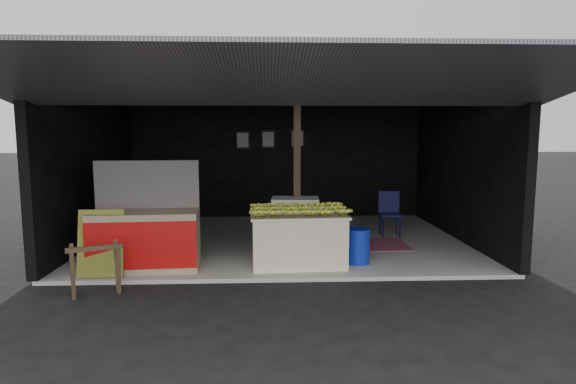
{
  "coord_description": "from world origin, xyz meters",
  "views": [
    {
      "loc": [
        -0.23,
        -6.59,
        2.15
      ],
      "look_at": [
        0.12,
        1.5,
        1.1
      ],
      "focal_mm": 30.0,
      "sensor_mm": 36.0,
      "label": 1
    }
  ],
  "objects_px": {
    "white_crate": "(295,223)",
    "sawhorse": "(95,264)",
    "banana_table": "(298,239)",
    "plastic_chair": "(390,210)",
    "neighbor_stall": "(146,237)",
    "water_barrel": "(358,247)"
  },
  "relations": [
    {
      "from": "white_crate",
      "to": "sawhorse",
      "type": "distance_m",
      "value": 3.47
    },
    {
      "from": "banana_table",
      "to": "plastic_chair",
      "type": "bearing_deg",
      "value": 43.43
    },
    {
      "from": "banana_table",
      "to": "plastic_chair",
      "type": "xyz_separation_m",
      "value": [
        1.95,
        2.04,
        0.11
      ]
    },
    {
      "from": "white_crate",
      "to": "neighbor_stall",
      "type": "relative_size",
      "value": 0.56
    },
    {
      "from": "banana_table",
      "to": "neighbor_stall",
      "type": "bearing_deg",
      "value": -179.88
    },
    {
      "from": "sawhorse",
      "to": "water_barrel",
      "type": "relative_size",
      "value": 1.46
    },
    {
      "from": "sawhorse",
      "to": "neighbor_stall",
      "type": "bearing_deg",
      "value": 46.83
    },
    {
      "from": "white_crate",
      "to": "plastic_chair",
      "type": "distance_m",
      "value": 2.19
    },
    {
      "from": "white_crate",
      "to": "water_barrel",
      "type": "distance_m",
      "value": 1.37
    },
    {
      "from": "plastic_chair",
      "to": "white_crate",
      "type": "bearing_deg",
      "value": -148.41
    },
    {
      "from": "banana_table",
      "to": "sawhorse",
      "type": "xyz_separation_m",
      "value": [
        -2.71,
        -1.13,
        -0.05
      ]
    },
    {
      "from": "banana_table",
      "to": "white_crate",
      "type": "bearing_deg",
      "value": 86.55
    },
    {
      "from": "banana_table",
      "to": "water_barrel",
      "type": "bearing_deg",
      "value": -0.74
    },
    {
      "from": "white_crate",
      "to": "plastic_chair",
      "type": "xyz_separation_m",
      "value": [
        1.94,
        1.02,
        0.06
      ]
    },
    {
      "from": "banana_table",
      "to": "neighbor_stall",
      "type": "distance_m",
      "value": 2.31
    },
    {
      "from": "banana_table",
      "to": "white_crate",
      "type": "relative_size",
      "value": 1.67
    },
    {
      "from": "white_crate",
      "to": "sawhorse",
      "type": "relative_size",
      "value": 1.18
    },
    {
      "from": "white_crate",
      "to": "neighbor_stall",
      "type": "bearing_deg",
      "value": -150.4
    },
    {
      "from": "sawhorse",
      "to": "white_crate",
      "type": "bearing_deg",
      "value": 16.63
    },
    {
      "from": "banana_table",
      "to": "sawhorse",
      "type": "bearing_deg",
      "value": -160.11
    },
    {
      "from": "water_barrel",
      "to": "neighbor_stall",
      "type": "bearing_deg",
      "value": -177.32
    },
    {
      "from": "plastic_chair",
      "to": "banana_table",
      "type": "bearing_deg",
      "value": -129.83
    }
  ]
}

